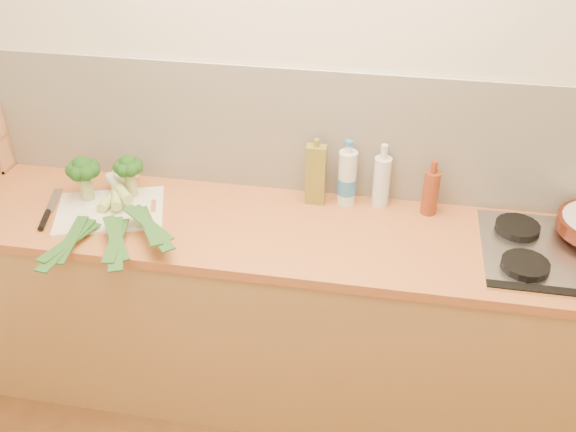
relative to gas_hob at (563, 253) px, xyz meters
name	(u,v)px	position (x,y,z in m)	size (l,w,h in m)	color
room_shell	(303,133)	(-1.02, 0.29, 0.26)	(3.50, 3.50, 3.50)	beige
counter	(290,313)	(-1.02, 0.00, -0.46)	(3.20, 0.62, 0.90)	#A67745
gas_hob	(563,253)	(0.00, 0.00, 0.00)	(0.58, 0.50, 0.04)	silver
chopping_board	(110,211)	(-1.76, -0.02, -0.01)	(0.42, 0.31, 0.01)	white
broccoli_left	(83,170)	(-1.88, 0.04, 0.13)	(0.14, 0.14, 0.20)	#97A35F
broccoli_right	(128,168)	(-1.71, 0.10, 0.13)	(0.12, 0.12, 0.19)	#97A35F
leek_front	(103,207)	(-1.78, -0.04, 0.02)	(0.13, 0.72, 0.04)	white
leek_mid	(116,205)	(-1.72, -0.04, 0.04)	(0.31, 0.68, 0.04)	white
leek_back	(131,202)	(-1.65, -0.04, 0.06)	(0.46, 0.49, 0.04)	white
chefs_knife	(47,215)	(-1.99, -0.10, -0.01)	(0.11, 0.32, 0.02)	silver
oil_tin	(316,174)	(-0.95, 0.21, 0.12)	(0.08, 0.05, 0.29)	olive
glass_bottle	(382,180)	(-0.69, 0.24, 0.10)	(0.07, 0.07, 0.27)	silver
amber_bottle	(431,192)	(-0.49, 0.21, 0.08)	(0.06, 0.06, 0.24)	maroon
water_bottle	(347,179)	(-0.82, 0.22, 0.10)	(0.08, 0.08, 0.27)	silver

